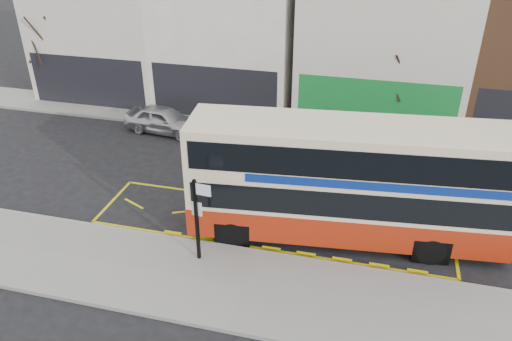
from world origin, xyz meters
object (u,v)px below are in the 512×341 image
(street_tree_left, at_px, (42,25))
(double_decker_bus, at_px, (349,181))
(car_grey, at_px, (322,138))
(car_white, at_px, (477,155))
(bus_stop_post, at_px, (198,213))
(car_silver, at_px, (164,120))
(street_tree_right, at_px, (400,61))

(street_tree_left, bearing_deg, double_decker_bus, -27.89)
(car_grey, xyz_separation_m, car_white, (7.38, 0.17, -0.10))
(bus_stop_post, bearing_deg, double_decker_bus, 34.07)
(double_decker_bus, relative_size, street_tree_left, 1.70)
(car_silver, height_order, street_tree_right, street_tree_right)
(double_decker_bus, bearing_deg, car_silver, 139.41)
(street_tree_right, bearing_deg, double_decker_bus, -98.55)
(car_grey, bearing_deg, car_white, -96.43)
(double_decker_bus, xyz_separation_m, street_tree_left, (-19.33, 10.23, 2.30))
(car_white, bearing_deg, street_tree_left, 95.00)
(double_decker_bus, distance_m, car_white, 9.22)
(bus_stop_post, relative_size, car_silver, 0.75)
(car_silver, bearing_deg, car_grey, -85.75)
(car_white, distance_m, street_tree_left, 25.43)
(car_grey, relative_size, car_white, 1.02)
(car_silver, height_order, car_grey, car_grey)
(double_decker_bus, distance_m, bus_stop_post, 5.59)
(bus_stop_post, relative_size, street_tree_left, 0.47)
(car_silver, distance_m, car_grey, 8.79)
(car_white, height_order, street_tree_right, street_tree_right)
(bus_stop_post, xyz_separation_m, car_silver, (-5.78, 10.07, -1.34))
(double_decker_bus, bearing_deg, street_tree_right, 75.26)
(double_decker_bus, bearing_deg, street_tree_left, 145.92)
(bus_stop_post, relative_size, car_grey, 0.69)
(double_decker_bus, xyz_separation_m, car_white, (5.58, 7.13, -1.77))
(car_grey, bearing_deg, street_tree_right, -52.46)
(double_decker_bus, relative_size, car_grey, 2.54)
(car_white, xyz_separation_m, street_tree_left, (-24.90, 3.10, 4.07))
(double_decker_bus, height_order, car_silver, double_decker_bus)
(bus_stop_post, height_order, car_white, bus_stop_post)
(car_white, bearing_deg, double_decker_bus, 154.05)
(car_grey, height_order, car_white, car_grey)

